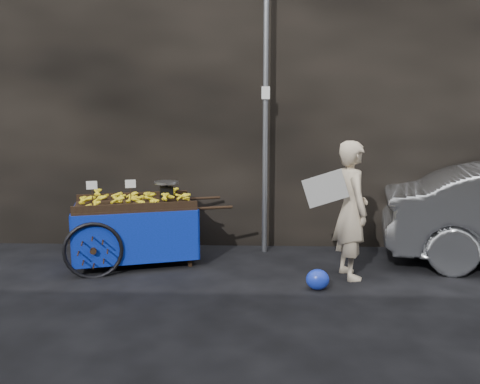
{
  "coord_description": "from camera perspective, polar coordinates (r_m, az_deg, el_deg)",
  "views": [
    {
      "loc": [
        0.18,
        -5.71,
        2.04
      ],
      "look_at": [
        -0.05,
        0.5,
        1.05
      ],
      "focal_mm": 35.0,
      "sensor_mm": 36.0,
      "label": 1
    }
  ],
  "objects": [
    {
      "name": "ground",
      "position": [
        6.07,
        0.29,
        -10.62
      ],
      "size": [
        80.0,
        80.0,
        0.0
      ],
      "primitive_type": "plane",
      "color": "black",
      "rests_on": "ground"
    },
    {
      "name": "building_wall",
      "position": [
        8.33,
        3.64,
        12.18
      ],
      "size": [
        13.5,
        2.0,
        5.0
      ],
      "color": "black",
      "rests_on": "ground"
    },
    {
      "name": "street_pole",
      "position": [
        7.01,
        3.12,
        8.75
      ],
      "size": [
        0.12,
        0.1,
        4.0
      ],
      "color": "slate",
      "rests_on": "ground"
    },
    {
      "name": "banana_cart",
      "position": [
        6.76,
        -13.14,
        -2.16
      ],
      "size": [
        2.45,
        1.61,
        1.23
      ],
      "rotation": [
        0.0,
        0.0,
        0.29
      ],
      "color": "black",
      "rests_on": "ground"
    },
    {
      "name": "vendor",
      "position": [
        6.12,
        13.39,
        -2.12
      ],
      "size": [
        0.93,
        0.71,
        1.76
      ],
      "rotation": [
        0.0,
        0.0,
        1.77
      ],
      "color": "#C7B394",
      "rests_on": "ground"
    },
    {
      "name": "plastic_bag",
      "position": [
        5.77,
        9.44,
        -10.48
      ],
      "size": [
        0.28,
        0.22,
        0.25
      ],
      "primitive_type": "ellipsoid",
      "color": "#172EB3",
      "rests_on": "ground"
    }
  ]
}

